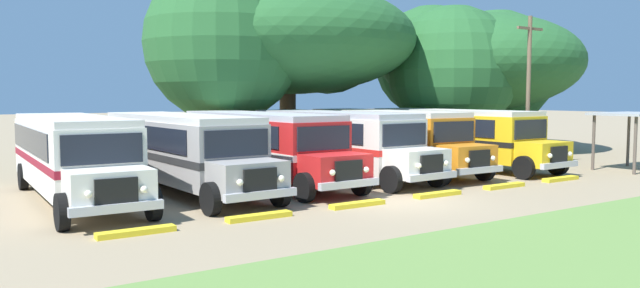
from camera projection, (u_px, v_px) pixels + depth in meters
name	position (u px, v px, depth m)	size (l,w,h in m)	color
ground_plane	(401.00, 202.00, 20.12)	(220.00, 220.00, 0.00)	#937F60
parked_bus_slot_0	(73.00, 153.00, 20.41)	(2.86, 10.86, 2.82)	silver
parked_bus_slot_1	(182.00, 148.00, 22.30)	(3.04, 10.89, 2.82)	#9E9993
parked_bus_slot_2	(262.00, 144.00, 24.52)	(2.91, 10.87, 2.82)	red
parked_bus_slot_3	(335.00, 140.00, 26.38)	(3.04, 10.89, 2.82)	silver
parked_bus_slot_4	(388.00, 137.00, 28.42)	(2.94, 10.87, 2.82)	orange
parked_bus_slot_5	(456.00, 135.00, 29.98)	(2.89, 10.87, 2.82)	yellow
curb_wheelstop_0	(136.00, 232.00, 15.33)	(2.00, 0.36, 0.15)	yellow
curb_wheelstop_1	(259.00, 217.00, 17.27)	(2.00, 0.36, 0.15)	yellow
curb_wheelstop_2	(357.00, 204.00, 19.22)	(2.00, 0.36, 0.15)	yellow
curb_wheelstop_3	(438.00, 194.00, 21.16)	(2.00, 0.36, 0.15)	yellow
curb_wheelstop_4	(504.00, 186.00, 23.10)	(2.00, 0.36, 0.15)	yellow
curb_wheelstop_5	(561.00, 179.00, 25.04)	(2.00, 0.36, 0.15)	yellow
broad_shade_tree	(275.00, 39.00, 35.22)	(16.33, 16.18, 11.50)	brown
secondary_tree	(468.00, 65.00, 39.79)	(14.64, 14.87, 9.85)	brown
utility_pole	(528.00, 87.00, 29.25)	(1.80, 0.20, 7.34)	brown
waiting_shelter	(633.00, 118.00, 28.50)	(3.60, 2.60, 2.72)	brown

